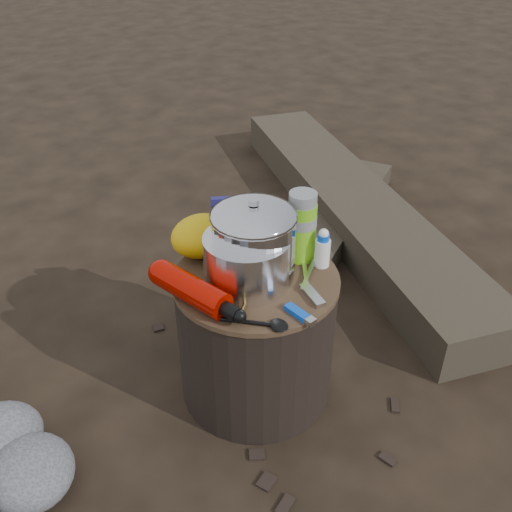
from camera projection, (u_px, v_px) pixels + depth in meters
name	position (u px, v px, depth m)	size (l,w,h in m)	color
ground	(256.00, 385.00, 1.75)	(60.00, 60.00, 0.00)	black
stump	(256.00, 335.00, 1.63)	(0.45, 0.45, 0.41)	black
log_main	(351.00, 206.00, 2.52)	(0.33, 1.95, 0.16)	#372F24
log_small	(335.00, 220.00, 2.49)	(0.20, 1.12, 0.09)	#372F24
foil_windscreen	(247.00, 260.00, 1.47)	(0.23, 0.23, 0.14)	silver
camping_pot	(254.00, 241.00, 1.47)	(0.22, 0.22, 0.22)	silver
fuel_bottle	(191.00, 289.00, 1.42)	(0.07, 0.29, 0.07)	#A50A00
thermos	(302.00, 227.00, 1.54)	(0.08, 0.08, 0.20)	#76CB1A
travel_mug	(265.00, 226.00, 1.62)	(0.08, 0.08, 0.12)	black
stuff_sack	(202.00, 236.00, 1.58)	(0.17, 0.14, 0.12)	yellow
food_pouch	(232.00, 221.00, 1.63)	(0.11, 0.03, 0.14)	navy
lighter	(297.00, 312.00, 1.39)	(0.02, 0.09, 0.02)	blue
multitool	(312.00, 295.00, 1.44)	(0.03, 0.09, 0.01)	silver
pot_grabber	(306.00, 278.00, 1.51)	(0.04, 0.14, 0.01)	silver
spork	(248.00, 322.00, 1.36)	(0.03, 0.16, 0.01)	black
squeeze_bottle	(322.00, 250.00, 1.54)	(0.04, 0.04, 0.10)	white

